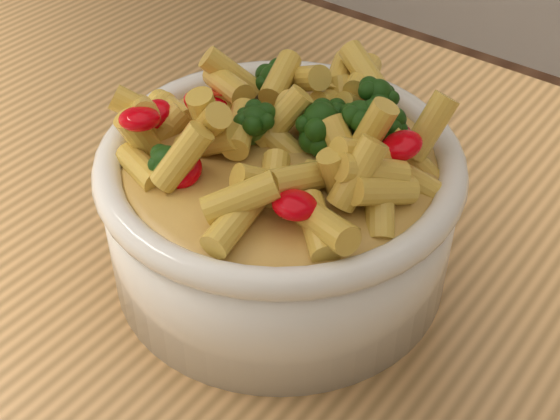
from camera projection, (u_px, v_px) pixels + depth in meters
The scene contains 3 objects.
table at pixel (167, 308), 0.70m from camera, with size 1.20×0.80×0.90m.
serving_bowl at pixel (280, 209), 0.56m from camera, with size 0.25×0.25×0.11m.
pasta_salad at pixel (280, 130), 0.51m from camera, with size 0.20×0.20×0.05m.
Camera 1 is at (0.37, -0.32, 1.32)m, focal length 50.00 mm.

